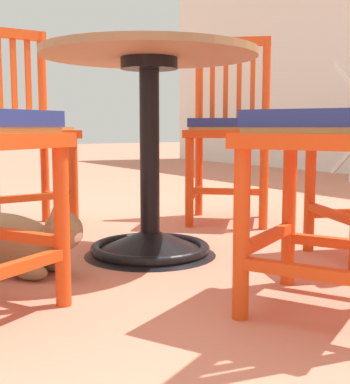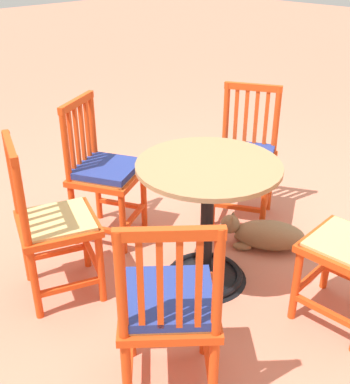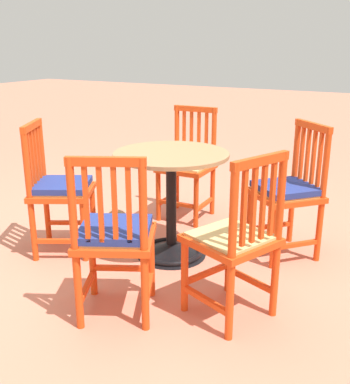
# 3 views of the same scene
# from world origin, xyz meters

# --- Properties ---
(ground_plane) EXTENTS (24.00, 24.00, 0.00)m
(ground_plane) POSITION_xyz_m (0.00, 0.00, 0.00)
(ground_plane) COLOR #C6755B
(cafe_table) EXTENTS (0.76, 0.76, 0.73)m
(cafe_table) POSITION_xyz_m (-0.14, 0.25, 0.28)
(cafe_table) COLOR black
(cafe_table) RESTS_ON ground_plane
(orange_chair_facing_out) EXTENTS (0.57, 0.57, 0.91)m
(orange_chair_facing_out) POSITION_xyz_m (-0.54, 0.93, 0.45)
(orange_chair_facing_out) COLOR #D64214
(orange_chair_facing_out) RESTS_ON ground_plane
(orange_chair_near_fence) EXTENTS (0.41, 0.41, 0.91)m
(orange_chair_near_fence) POSITION_xyz_m (-0.87, -0.00, 0.43)
(orange_chair_near_fence) COLOR #D64214
(orange_chair_near_fence) RESTS_ON ground_plane
(orange_chair_tucked_in) EXTENTS (0.54, 0.54, 0.91)m
(orange_chair_tucked_in) POSITION_xyz_m (0.16, -0.47, 0.45)
(orange_chair_tucked_in) COLOR #D64214
(orange_chair_tucked_in) RESTS_ON ground_plane
(orange_chair_by_planter) EXTENTS (0.54, 0.54, 0.91)m
(orange_chair_by_planter) POSITION_xyz_m (0.64, 0.34, 0.45)
(orange_chair_by_planter) COLOR #D64214
(orange_chair_by_planter) RESTS_ON ground_plane
(orange_chair_at_corner) EXTENTS (0.52, 0.52, 0.91)m
(orange_chair_at_corner) POSITION_xyz_m (0.36, 0.90, 0.43)
(orange_chair_at_corner) COLOR #D64214
(orange_chair_at_corner) RESTS_ON ground_plane
(tabby_cat) EXTENTS (0.53, 0.57, 0.23)m
(tabby_cat) POSITION_xyz_m (-0.19, -0.25, 0.10)
(tabby_cat) COLOR #8E704C
(tabby_cat) RESTS_ON ground_plane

